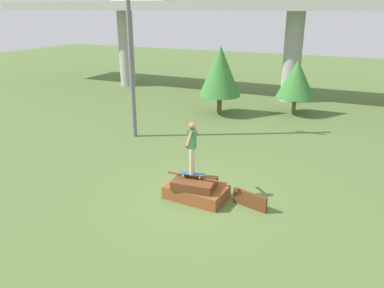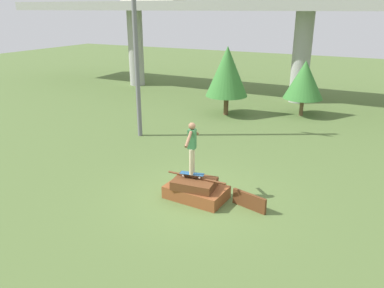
# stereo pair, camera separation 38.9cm
# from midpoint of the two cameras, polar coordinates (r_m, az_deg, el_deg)

# --- Properties ---
(ground_plane) EXTENTS (80.00, 80.00, 0.00)m
(ground_plane) POSITION_cam_midpoint_polar(r_m,az_deg,el_deg) (11.68, 1.62, -8.19)
(ground_plane) COLOR #567038
(scrap_pile) EXTENTS (1.93, 1.23, 0.72)m
(scrap_pile) POSITION_cam_midpoint_polar(r_m,az_deg,el_deg) (11.53, 1.56, -6.98)
(scrap_pile) COLOR brown
(scrap_pile) RESTS_ON ground_plane
(scrap_plank_loose) EXTENTS (1.09, 0.36, 0.47)m
(scrap_plank_loose) POSITION_cam_midpoint_polar(r_m,az_deg,el_deg) (11.15, 9.71, -8.58)
(scrap_plank_loose) COLOR #5B3319
(scrap_plank_loose) RESTS_ON ground_plane
(skateboard) EXTENTS (0.77, 0.34, 0.09)m
(skateboard) POSITION_cam_midpoint_polar(r_m,az_deg,el_deg) (11.36, 0.98, -4.58)
(skateboard) COLOR #23517F
(skateboard) RESTS_ON scrap_pile
(skater) EXTENTS (0.31, 1.23, 1.61)m
(skater) POSITION_cam_midpoint_polar(r_m,az_deg,el_deg) (11.00, 1.01, -0.10)
(skater) COLOR #C6B78E
(skater) RESTS_ON skateboard
(highway_overpass) EXTENTS (44.00, 3.83, 5.97)m
(highway_overpass) POSITION_cam_midpoint_polar(r_m,az_deg,el_deg) (23.96, 17.40, 18.36)
(highway_overpass) COLOR #9E9E99
(highway_overpass) RESTS_ON ground_plane
(utility_pole) EXTENTS (1.30, 0.20, 8.65)m
(utility_pole) POSITION_cam_midpoint_polar(r_m,az_deg,el_deg) (16.50, -7.94, 16.11)
(utility_pole) COLOR slate
(utility_pole) RESTS_ON ground_plane
(tree_behind_left) EXTENTS (2.26, 2.26, 3.68)m
(tree_behind_left) POSITION_cam_midpoint_polar(r_m,az_deg,el_deg) (20.27, 5.93, 10.94)
(tree_behind_left) COLOR brown
(tree_behind_left) RESTS_ON ground_plane
(tree_behind_right) EXTENTS (2.10, 2.10, 2.96)m
(tree_behind_right) POSITION_cam_midpoint_polar(r_m,az_deg,el_deg) (20.99, 17.27, 9.32)
(tree_behind_right) COLOR brown
(tree_behind_right) RESTS_ON ground_plane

